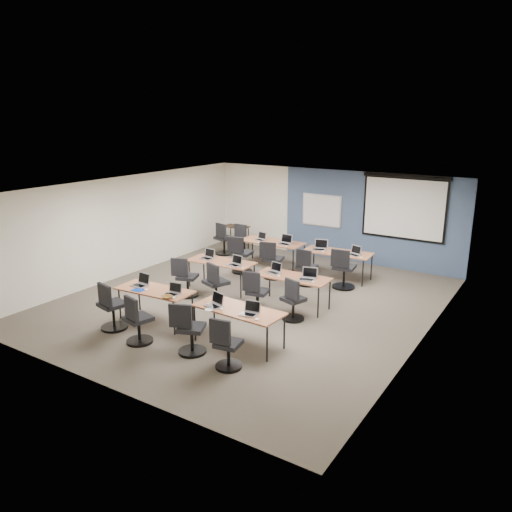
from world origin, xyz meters
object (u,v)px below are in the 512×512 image
Objects in this scene: laptop_8 at (261,238)px; laptop_11 at (355,253)px; laptop_1 at (173,292)px; task_chair_3 at (226,348)px; task_chair_8 at (240,257)px; laptop_4 at (208,256)px; training_table_front_left at (155,292)px; training_table_front_right at (239,311)px; task_chair_0 at (111,310)px; laptop_3 at (250,311)px; utility_table at (236,229)px; spare_chair_b at (223,241)px; laptop_5 at (235,263)px; training_table_mid_left at (221,263)px; whiteboard at (322,210)px; laptop_0 at (141,283)px; task_chair_9 at (272,263)px; task_chair_11 at (343,272)px; task_chair_10 at (306,270)px; task_chair_5 at (215,287)px; laptop_9 at (285,242)px; laptop_2 at (215,303)px; laptop_6 at (274,270)px; task_chair_7 at (293,303)px; training_table_back_left at (272,243)px; laptop_10 at (320,247)px; laptop_7 at (308,277)px; task_chair_4 at (186,280)px; task_chair_1 at (137,324)px; projector_screen at (404,204)px; task_chair_2 at (189,333)px; spare_chair_a at (243,242)px.

laptop_8 is 0.95× the size of laptop_11.
laptop_1 is 2.15m from task_chair_3.
laptop_4 is at bearing -104.33° from task_chair_8.
training_table_front_left is 2.10m from training_table_front_right.
task_chair_0 is (-0.48, -0.77, -0.25)m from training_table_front_left.
utility_table is at bearing 118.06° from laptop_3.
laptop_5 is at bearing -35.89° from spare_chair_b.
whiteboard is at bearing 75.89° from training_table_mid_left.
task_chair_9 reaches higher than laptop_0.
task_chair_11 reaches higher than task_chair_9.
task_chair_10 is at bearing -5.98° from spare_chair_b.
task_chair_5 is 3.34m from laptop_9.
laptop_2 is 2.41m from laptop_6.
training_table_mid_left is at bearing -71.49° from laptop_8.
task_chair_10 is (-0.82, 2.22, 0.01)m from task_chair_7.
laptop_0 is 1.08× the size of laptop_3.
training_table_back_left is 2.26m from utility_table.
laptop_9 is at bearing 84.27° from task_chair_9.
task_chair_9 is (0.09, 2.39, -0.00)m from task_chair_5.
laptop_9 is (0.91, 5.58, 0.37)m from task_chair_0.
task_chair_7 is (-0.04, 2.48, 0.00)m from task_chair_3.
task_chair_9 reaches higher than laptop_10.
training_table_front_right is 2.84m from laptop_5.
laptop_7 is 2.44m from task_chair_9.
whiteboard is at bearing 56.25° from task_chair_4.
laptop_3 is (2.47, -4.91, 0.10)m from training_table_back_left.
laptop_4 is 0.90× the size of laptop_10.
training_table_mid_left is 4.17m from task_chair_3.
task_chair_1 is 6.49m from spare_chair_b.
laptop_5 is 1.04× the size of laptop_8.
laptop_1 is at bearing -50.97° from spare_chair_b.
spare_chair_b is (-1.44, 2.62, -0.37)m from laptop_4.
projector_screen is 7.36m from training_table_front_left.
laptop_2 is at bearing -88.38° from task_chair_9.
task_chair_11 is 4.54m from spare_chair_b.
task_chair_0 is 2.95m from task_chair_3.
laptop_1 is (0.95, -0.04, -0.01)m from laptop_0.
projector_screen is 2.34× the size of spare_chair_b.
laptop_0 is (-0.35, -2.41, 0.11)m from training_table_mid_left.
laptop_3 is (2.51, -2.49, 0.11)m from training_table_mid_left.
laptop_2 is 0.40× the size of utility_table.
laptop_8 is at bearing 121.40° from task_chair_9.
task_chair_2 reaches higher than task_chair_4.
utility_table is (-2.46, 3.58, -0.15)m from laptop_5.
spare_chair_a is at bearing 116.41° from laptop_3.
task_chair_1 is (-2.78, -7.48, -1.47)m from projector_screen.
task_chair_8 reaches higher than laptop_6.
task_chair_2 reaches higher than utility_table.
training_table_front_left is 1.68× the size of spare_chair_a.
whiteboard is 6.62m from training_table_front_left.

